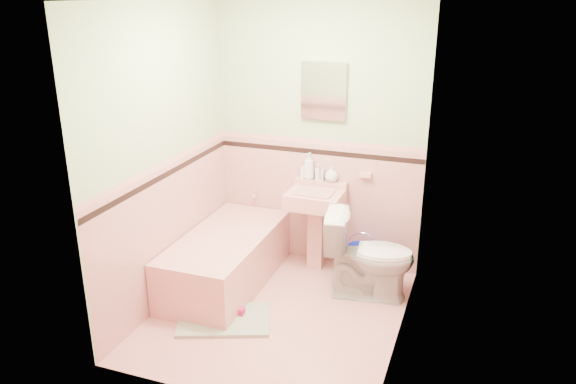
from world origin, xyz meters
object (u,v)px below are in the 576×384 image
(soap_bottle_mid, at_px, (319,172))
(bucket, at_px, (362,260))
(bathtub, at_px, (226,261))
(soap_bottle_left, at_px, (309,166))
(sink, at_px, (315,231))
(soap_bottle_right, at_px, (332,174))
(medicine_cabinet, at_px, (324,91))
(shoe, at_px, (236,310))
(toilet, at_px, (369,255))

(soap_bottle_mid, relative_size, bucket, 0.59)
(bathtub, xyz_separation_m, soap_bottle_left, (0.56, 0.71, 0.76))
(sink, height_order, soap_bottle_mid, soap_bottle_mid)
(soap_bottle_mid, relative_size, soap_bottle_right, 1.05)
(soap_bottle_left, bearing_deg, medicine_cabinet, 13.70)
(soap_bottle_left, height_order, soap_bottle_right, soap_bottle_left)
(bathtub, bearing_deg, bucket, 27.58)
(sink, xyz_separation_m, medicine_cabinet, (0.00, 0.21, 1.30))
(bathtub, distance_m, soap_bottle_mid, 1.20)
(sink, distance_m, shoe, 1.14)
(medicine_cabinet, bearing_deg, toilet, -40.89)
(bathtub, height_order, sink, sink)
(bathtub, distance_m, sink, 0.88)
(bucket, xyz_separation_m, shoe, (-0.82, -1.09, -0.08))
(soap_bottle_mid, height_order, shoe, soap_bottle_mid)
(soap_bottle_left, bearing_deg, shoe, -101.14)
(bathtub, bearing_deg, soap_bottle_mid, 47.06)
(soap_bottle_left, xyz_separation_m, shoe, (-0.24, -1.20, -0.93))
(sink, xyz_separation_m, shoe, (-0.36, -1.02, -0.34))
(medicine_cabinet, xyz_separation_m, soap_bottle_mid, (-0.02, -0.03, -0.76))
(soap_bottle_mid, distance_m, toilet, 0.95)
(toilet, bearing_deg, soap_bottle_right, 37.22)
(shoe, bearing_deg, soap_bottle_right, 67.14)
(medicine_cabinet, relative_size, soap_bottle_mid, 3.14)
(soap_bottle_mid, xyz_separation_m, toilet, (0.61, -0.48, -0.55))
(soap_bottle_left, height_order, toilet, soap_bottle_left)
(medicine_cabinet, relative_size, soap_bottle_left, 2.00)
(soap_bottle_mid, bearing_deg, bucket, -13.81)
(bathtub, distance_m, soap_bottle_right, 1.27)
(bathtub, height_order, soap_bottle_left, soap_bottle_left)
(toilet, height_order, shoe, toilet)
(sink, distance_m, soap_bottle_left, 0.62)
(soap_bottle_right, height_order, shoe, soap_bottle_right)
(soap_bottle_right, distance_m, shoe, 1.56)
(sink, distance_m, toilet, 0.67)
(bathtub, xyz_separation_m, toilet, (1.27, 0.23, 0.17))
(soap_bottle_right, bearing_deg, bathtub, -137.75)
(bathtub, height_order, medicine_cabinet, medicine_cabinet)
(sink, distance_m, soap_bottle_mid, 0.57)
(soap_bottle_left, bearing_deg, bucket, -11.40)
(sink, height_order, toilet, sink)
(soap_bottle_mid, bearing_deg, medicine_cabinet, 57.25)
(medicine_cabinet, bearing_deg, soap_bottle_left, -166.30)
(soap_bottle_left, xyz_separation_m, soap_bottle_mid, (0.10, 0.00, -0.05))
(medicine_cabinet, relative_size, soap_bottle_right, 3.29)
(bathtub, bearing_deg, soap_bottle_left, 51.89)
(medicine_cabinet, distance_m, soap_bottle_left, 0.73)
(sink, bearing_deg, toilet, -27.12)
(bathtub, bearing_deg, shoe, -57.11)
(sink, relative_size, bucket, 2.82)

